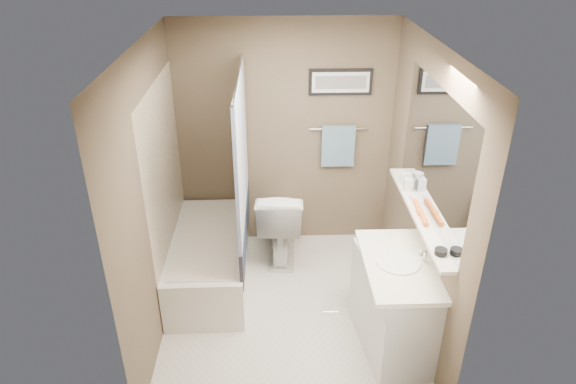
{
  "coord_description": "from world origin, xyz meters",
  "views": [
    {
      "loc": [
        -0.13,
        -3.66,
        3.18
      ],
      "look_at": [
        0.0,
        0.15,
        1.15
      ],
      "focal_mm": 32.0,
      "sensor_mm": 36.0,
      "label": 1
    }
  ],
  "objects_px": {
    "glass_jar": "(404,178)",
    "soap_bottle": "(408,181)",
    "bathtub": "(210,259)",
    "toilet": "(281,221)",
    "hair_brush_front": "(423,218)",
    "hair_brush_back": "(418,207)",
    "vanity": "(395,307)",
    "candle_bowl_near": "(441,252)"
  },
  "relations": [
    {
      "from": "bathtub",
      "to": "hair_brush_back",
      "type": "relative_size",
      "value": 6.82
    },
    {
      "from": "bathtub",
      "to": "vanity",
      "type": "height_order",
      "value": "vanity"
    },
    {
      "from": "candle_bowl_near",
      "to": "glass_jar",
      "type": "xyz_separation_m",
      "value": [
        0.0,
        1.1,
        0.03
      ]
    },
    {
      "from": "bathtub",
      "to": "toilet",
      "type": "xyz_separation_m",
      "value": [
        0.7,
        0.43,
        0.16
      ]
    },
    {
      "from": "glass_jar",
      "to": "hair_brush_front",
      "type": "bearing_deg",
      "value": -90.0
    },
    {
      "from": "bathtub",
      "to": "soap_bottle",
      "type": "bearing_deg",
      "value": -8.67
    },
    {
      "from": "glass_jar",
      "to": "soap_bottle",
      "type": "height_order",
      "value": "soap_bottle"
    },
    {
      "from": "candle_bowl_near",
      "to": "hair_brush_back",
      "type": "height_order",
      "value": "hair_brush_back"
    },
    {
      "from": "glass_jar",
      "to": "hair_brush_back",
      "type": "bearing_deg",
      "value": -90.0
    },
    {
      "from": "bathtub",
      "to": "toilet",
      "type": "height_order",
      "value": "toilet"
    },
    {
      "from": "toilet",
      "to": "hair_brush_back",
      "type": "height_order",
      "value": "hair_brush_back"
    },
    {
      "from": "bathtub",
      "to": "glass_jar",
      "type": "relative_size",
      "value": 15.0
    },
    {
      "from": "vanity",
      "to": "soap_bottle",
      "type": "relative_size",
      "value": 5.49
    },
    {
      "from": "toilet",
      "to": "candle_bowl_near",
      "type": "distance_m",
      "value": 2.1
    },
    {
      "from": "candle_bowl_near",
      "to": "hair_brush_back",
      "type": "relative_size",
      "value": 0.41
    },
    {
      "from": "hair_brush_front",
      "to": "glass_jar",
      "type": "height_order",
      "value": "glass_jar"
    },
    {
      "from": "toilet",
      "to": "glass_jar",
      "type": "bearing_deg",
      "value": 157.17
    },
    {
      "from": "hair_brush_front",
      "to": "hair_brush_back",
      "type": "height_order",
      "value": "same"
    },
    {
      "from": "hair_brush_front",
      "to": "glass_jar",
      "type": "distance_m",
      "value": 0.64
    },
    {
      "from": "soap_bottle",
      "to": "hair_brush_front",
      "type": "bearing_deg",
      "value": -90.0
    },
    {
      "from": "vanity",
      "to": "hair_brush_front",
      "type": "bearing_deg",
      "value": 35.96
    },
    {
      "from": "glass_jar",
      "to": "soap_bottle",
      "type": "distance_m",
      "value": 0.14
    },
    {
      "from": "candle_bowl_near",
      "to": "hair_brush_front",
      "type": "relative_size",
      "value": 0.41
    },
    {
      "from": "hair_brush_front",
      "to": "soap_bottle",
      "type": "bearing_deg",
      "value": 90.0
    },
    {
      "from": "candle_bowl_near",
      "to": "glass_jar",
      "type": "height_order",
      "value": "glass_jar"
    },
    {
      "from": "toilet",
      "to": "candle_bowl_near",
      "type": "relative_size",
      "value": 9.16
    },
    {
      "from": "bathtub",
      "to": "soap_bottle",
      "type": "relative_size",
      "value": 9.16
    },
    {
      "from": "toilet",
      "to": "hair_brush_front",
      "type": "relative_size",
      "value": 3.75
    },
    {
      "from": "candle_bowl_near",
      "to": "toilet",
      "type": "bearing_deg",
      "value": 123.54
    },
    {
      "from": "hair_brush_front",
      "to": "glass_jar",
      "type": "bearing_deg",
      "value": 90.0
    },
    {
      "from": "vanity",
      "to": "candle_bowl_near",
      "type": "bearing_deg",
      "value": -64.28
    },
    {
      "from": "vanity",
      "to": "hair_brush_front",
      "type": "xyz_separation_m",
      "value": [
        0.19,
        0.17,
        0.74
      ]
    },
    {
      "from": "vanity",
      "to": "hair_brush_back",
      "type": "height_order",
      "value": "hair_brush_back"
    },
    {
      "from": "vanity",
      "to": "soap_bottle",
      "type": "distance_m",
      "value": 1.06
    },
    {
      "from": "glass_jar",
      "to": "soap_bottle",
      "type": "xyz_separation_m",
      "value": [
        0.0,
        -0.14,
        0.03
      ]
    },
    {
      "from": "vanity",
      "to": "soap_bottle",
      "type": "bearing_deg",
      "value": 67.61
    },
    {
      "from": "toilet",
      "to": "glass_jar",
      "type": "relative_size",
      "value": 8.25
    },
    {
      "from": "soap_bottle",
      "to": "glass_jar",
      "type": "bearing_deg",
      "value": 90.0
    },
    {
      "from": "vanity",
      "to": "candle_bowl_near",
      "type": "distance_m",
      "value": 0.81
    },
    {
      "from": "hair_brush_back",
      "to": "soap_bottle",
      "type": "relative_size",
      "value": 1.34
    },
    {
      "from": "toilet",
      "to": "vanity",
      "type": "height_order",
      "value": "toilet"
    },
    {
      "from": "candle_bowl_near",
      "to": "hair_brush_front",
      "type": "height_order",
      "value": "hair_brush_front"
    }
  ]
}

